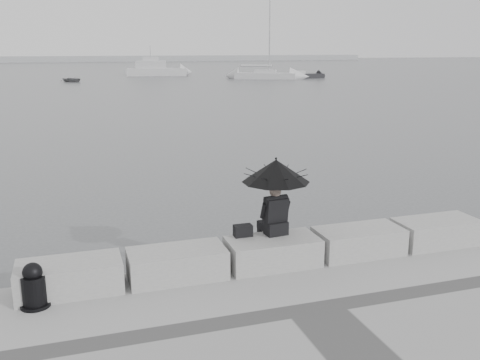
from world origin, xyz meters
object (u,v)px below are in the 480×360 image
object	(u,v)px
seated_person	(276,179)
dinghy	(73,79)
sailboat_right	(265,75)
motor_cruiser	(157,70)
mooring_bollard	(34,288)
small_motorboat	(304,76)

from	to	relation	value
seated_person	dinghy	xyz separation A→B (m)	(-2.41, 62.16, -1.73)
sailboat_right	motor_cruiser	distance (m)	17.90
mooring_bollard	motor_cruiser	world-z (taller)	motor_cruiser
seated_person	mooring_bollard	world-z (taller)	seated_person
dinghy	seated_person	bearing A→B (deg)	-124.37
seated_person	motor_cruiser	size ratio (longest dim) A/B	0.15
small_motorboat	dinghy	size ratio (longest dim) A/B	1.75
sailboat_right	small_motorboat	size ratio (longest dim) A/B	2.24
motor_cruiser	small_motorboat	xyz separation A→B (m)	(18.27, -12.73, -0.57)
seated_person	dinghy	distance (m)	62.23
motor_cruiser	small_motorboat	bearing A→B (deg)	-22.81
seated_person	motor_cruiser	world-z (taller)	motor_cruiser
sailboat_right	dinghy	bearing A→B (deg)	-156.80
seated_person	small_motorboat	xyz separation A→B (m)	(28.22, 60.48, -1.69)
sailboat_right	motor_cruiser	world-z (taller)	sailboat_right
mooring_bollard	dinghy	world-z (taller)	mooring_bollard
mooring_bollard	small_motorboat	xyz separation A→B (m)	(32.26, 61.07, -0.48)
sailboat_right	dinghy	size ratio (longest dim) A/B	3.92
dinghy	small_motorboat	bearing A→B (deg)	-39.73
motor_cruiser	dinghy	distance (m)	16.60
seated_person	mooring_bollard	bearing A→B (deg)	-177.95
mooring_bollard	dinghy	bearing A→B (deg)	88.52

